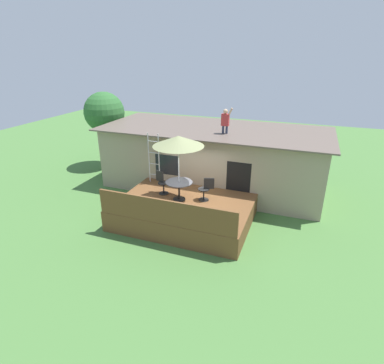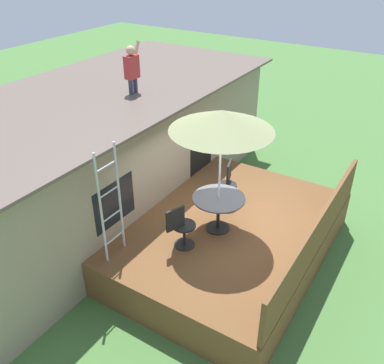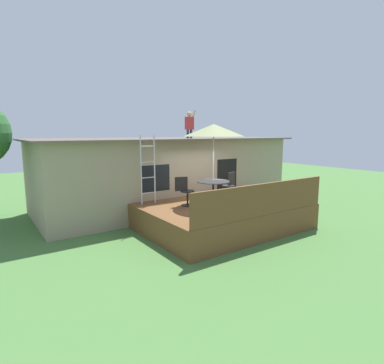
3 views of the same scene
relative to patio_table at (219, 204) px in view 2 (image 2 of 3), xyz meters
name	(u,v)px [view 2 (image 2 of 3)]	position (x,y,z in m)	size (l,w,h in m)	color
ground_plane	(223,252)	(0.28, -0.02, -1.39)	(40.00, 40.00, 0.00)	#477538
house	(94,153)	(0.28, 3.58, 0.05)	(10.50, 4.50, 2.86)	gray
deck	(224,237)	(0.28, -0.02, -0.99)	(5.06, 3.89, 0.80)	brown
deck_railing	(318,234)	(0.28, -1.91, -0.14)	(4.96, 0.08, 0.90)	brown
patio_table	(219,204)	(0.00, 0.00, 0.00)	(1.04, 1.04, 0.74)	black
patio_umbrella	(222,121)	(0.00, 0.00, 1.76)	(1.90, 1.90, 2.54)	silver
step_ladder	(111,204)	(-1.68, 1.24, 0.51)	(0.52, 0.04, 2.20)	silver
person_figure	(132,66)	(1.00, 2.80, 2.08)	(0.47, 0.20, 1.11)	#33384C
patio_chair_left	(181,227)	(-0.87, 0.31, -0.13)	(0.60, 0.44, 0.92)	black
patio_chair_right	(227,184)	(0.97, 0.31, -0.13)	(0.61, 0.44, 0.92)	black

